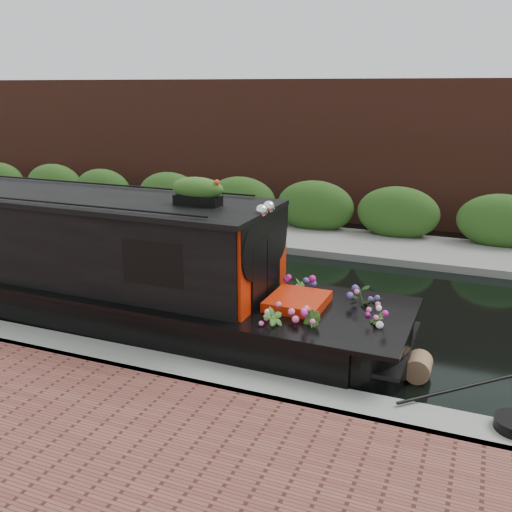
% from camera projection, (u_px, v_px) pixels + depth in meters
% --- Properties ---
extents(ground, '(80.00, 80.00, 0.00)m').
position_uv_depth(ground, '(235.00, 296.00, 10.76)').
color(ground, black).
rests_on(ground, ground).
extents(near_bank_coping, '(40.00, 0.60, 0.50)m').
position_uv_depth(near_bank_coping, '(137.00, 375.00, 7.84)').
color(near_bank_coping, gray).
rests_on(near_bank_coping, ground).
extents(far_bank_path, '(40.00, 2.40, 0.34)m').
position_uv_depth(far_bank_path, '(303.00, 242.00, 14.49)').
color(far_bank_path, slate).
rests_on(far_bank_path, ground).
extents(far_hedge, '(40.00, 1.10, 2.80)m').
position_uv_depth(far_hedge, '(314.00, 234.00, 15.28)').
color(far_hedge, '#2A511B').
rests_on(far_hedge, ground).
extents(far_brick_wall, '(40.00, 1.00, 8.00)m').
position_uv_depth(far_brick_wall, '(334.00, 218.00, 17.14)').
color(far_brick_wall, '#52271B').
rests_on(far_brick_wall, ground).
extents(narrowboat, '(11.80, 2.20, 2.77)m').
position_uv_depth(narrowboat, '(45.00, 267.00, 9.80)').
color(narrowboat, black).
rests_on(narrowboat, ground).
extents(rope_fender, '(0.34, 0.40, 0.34)m').
position_uv_depth(rope_fender, '(418.00, 367.00, 7.70)').
color(rope_fender, brown).
rests_on(rope_fender, ground).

